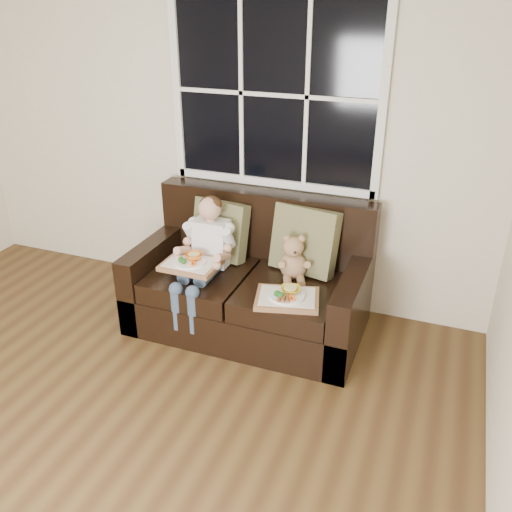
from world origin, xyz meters
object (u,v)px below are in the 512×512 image
at_px(teddy_bear, 293,261).
at_px(tray_left, 191,263).
at_px(tray_right, 287,297).
at_px(child, 206,248).
at_px(loveseat, 251,287).

xyz_separation_m(teddy_bear, tray_left, (-0.67, -0.27, -0.01)).
bearing_deg(tray_right, teddy_bear, 87.26).
relative_size(child, tray_left, 2.10).
bearing_deg(tray_left, loveseat, 37.79).
relative_size(loveseat, teddy_bear, 4.86).
height_order(teddy_bear, tray_left, teddy_bear).
relative_size(loveseat, tray_left, 4.25).
distance_m(child, tray_right, 0.74).
bearing_deg(tray_right, child, 149.21).
xyz_separation_m(teddy_bear, tray_right, (0.07, -0.33, -0.11)).
xyz_separation_m(loveseat, teddy_bear, (0.32, 0.00, 0.28)).
relative_size(teddy_bear, tray_left, 0.87).
xyz_separation_m(child, tray_right, (0.69, -0.21, -0.16)).
distance_m(loveseat, teddy_bear, 0.43).
bearing_deg(loveseat, teddy_bear, 0.79).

